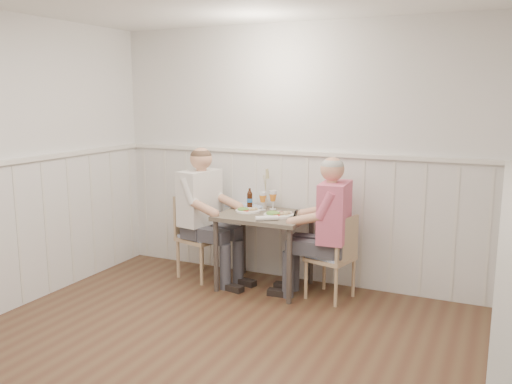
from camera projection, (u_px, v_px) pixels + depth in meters
ground_plane at (176, 375)px, 3.71m from camera, size 4.50×4.50×0.00m
room_shell at (170, 155)px, 3.44m from camera, size 4.04×4.54×2.60m
wainscot at (223, 253)px, 4.20m from camera, size 4.00×4.49×1.34m
dining_table at (265, 224)px, 5.30m from camera, size 0.86×0.70×0.75m
chair_right at (335, 254)px, 5.03m from camera, size 0.46×0.46×0.80m
chair_left at (198, 233)px, 5.68m from camera, size 0.50×0.50×0.87m
man_in_pink at (329, 240)px, 5.02m from camera, size 0.65×0.45×1.37m
diner_cream at (203, 224)px, 5.56m from camera, size 0.70×0.51×1.40m
plate_man at (278, 214)px, 5.19m from camera, size 0.29×0.29×0.07m
plate_diner at (247, 210)px, 5.38m from camera, size 0.25×0.25×0.06m
beer_glass_a at (273, 197)px, 5.47m from camera, size 0.08×0.08×0.19m
beer_glass_b at (263, 198)px, 5.44m from camera, size 0.07×0.07×0.18m
beer_bottle at (250, 199)px, 5.56m from camera, size 0.06×0.06×0.20m
rolled_napkin at (267, 218)px, 5.00m from camera, size 0.20×0.15×0.05m
grass_vase at (264, 189)px, 5.56m from camera, size 0.05×0.05×0.43m
gingham_mat at (246, 206)px, 5.63m from camera, size 0.41×0.37×0.01m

